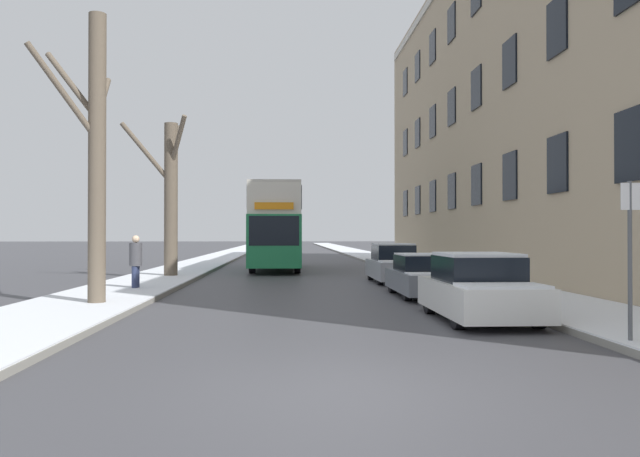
{
  "coord_description": "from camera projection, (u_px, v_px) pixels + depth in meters",
  "views": [
    {
      "loc": [
        -0.82,
        -7.46,
        1.88
      ],
      "look_at": [
        0.7,
        20.66,
        2.15
      ],
      "focal_mm": 35.0,
      "sensor_mm": 36.0,
      "label": 1
    }
  ],
  "objects": [
    {
      "name": "double_decker_bus",
      "position": [
        276.0,
        223.0,
        33.16
      ],
      "size": [
        2.54,
        10.25,
        4.38
      ],
      "color": "#1E7A47",
      "rests_on": "ground"
    },
    {
      "name": "parked_car_2",
      "position": [
        393.0,
        264.0,
        24.49
      ],
      "size": [
        1.68,
        4.3,
        1.53
      ],
      "color": "#9EA3AD",
      "rests_on": "ground"
    },
    {
      "name": "terrace_facade_right",
      "position": [
        576.0,
        97.0,
        27.85
      ],
      "size": [
        9.1,
        42.13,
        16.08
      ],
      "color": "tan",
      "rests_on": "ground"
    },
    {
      "name": "street_sign_post",
      "position": [
        630.0,
        254.0,
        10.13
      ],
      "size": [
        0.32,
        0.07,
        2.75
      ],
      "color": "#4C4F54",
      "rests_on": "ground"
    },
    {
      "name": "ground_plane",
      "position": [
        354.0,
        391.0,
        7.48
      ],
      "size": [
        320.0,
        320.0,
        0.0
      ],
      "primitive_type": "plane",
      "color": "#424247"
    },
    {
      "name": "sidewalk_right",
      "position": [
        357.0,
        253.0,
        60.73
      ],
      "size": [
        3.16,
        130.0,
        0.16
      ],
      "color": "gray",
      "rests_on": "ground"
    },
    {
      "name": "bare_tree_left_1",
      "position": [
        170.0,
        193.0,
        26.24
      ],
      "size": [
        2.97,
        3.76,
        6.91
      ],
      "color": "brown",
      "rests_on": "ground"
    },
    {
      "name": "bare_tree_left_0",
      "position": [
        95.0,
        150.0,
        15.86
      ],
      "size": [
        1.79,
        3.06,
        7.5
      ],
      "color": "brown",
      "rests_on": "ground"
    },
    {
      "name": "pedestrian_left_sidewalk",
      "position": [
        136.0,
        261.0,
        20.12
      ],
      "size": [
        0.4,
        0.4,
        1.85
      ],
      "rotation": [
        0.0,
        0.0,
        1.48
      ],
      "color": "navy",
      "rests_on": "ground"
    },
    {
      "name": "sidewalk_left",
      "position": [
        232.0,
        253.0,
        60.07
      ],
      "size": [
        3.16,
        130.0,
        0.16
      ],
      "color": "gray",
      "rests_on": "ground"
    },
    {
      "name": "parked_car_0",
      "position": [
        479.0,
        289.0,
        13.63
      ],
      "size": [
        1.85,
        4.06,
        1.47
      ],
      "color": "silver",
      "rests_on": "ground"
    },
    {
      "name": "parked_car_1",
      "position": [
        425.0,
        276.0,
        18.86
      ],
      "size": [
        1.83,
        4.09,
        1.3
      ],
      "color": "slate",
      "rests_on": "ground"
    }
  ]
}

